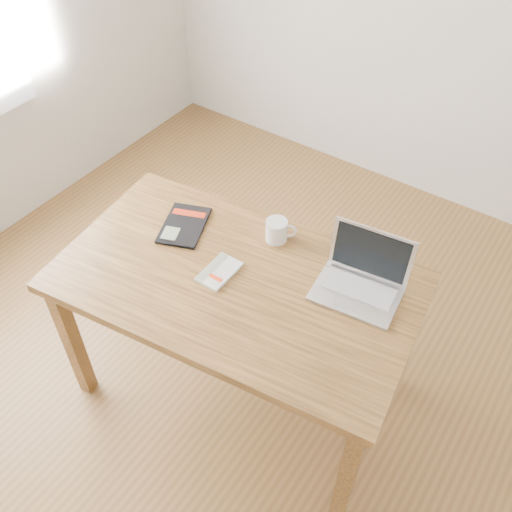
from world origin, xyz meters
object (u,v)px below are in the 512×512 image
Objects in this scene: desk at (237,294)px; black_guidebook at (184,225)px; laptop at (361,279)px; white_guidebook at (219,272)px; coffee_mug at (277,230)px.

desk is 0.38m from black_guidebook.
black_guidebook is 0.77m from laptop.
laptop is at bearing 21.98° from desk.
coffee_mug is (0.08, 0.28, 0.04)m from white_guidebook.
coffee_mug is at bearing 74.51° from white_guidebook.
desk is at bearing -39.57° from black_guidebook.
black_guidebook is at bearing 155.37° from white_guidebook.
desk is 4.96× the size of black_guidebook.
laptop reaches higher than desk.
laptop reaches higher than coffee_mug.
white_guidebook is 1.47× the size of coffee_mug.
white_guidebook is at bearing -135.31° from coffee_mug.
desk is 4.33× the size of laptop.
coffee_mug is at bearing 81.08° from desk.
laptop is at bearing 26.72° from white_guidebook.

